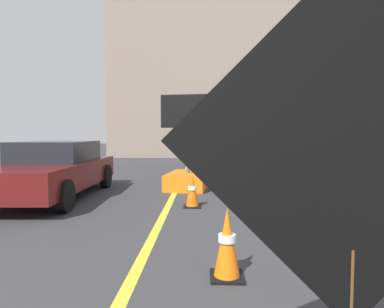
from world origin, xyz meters
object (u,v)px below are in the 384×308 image
Objects in this scene: highway_guide_sign at (267,104)px; arrow_board_trailer at (188,172)px; pickup_car at (54,169)px; traffic_cone_near_sign at (227,243)px; roadwork_sign at (354,152)px; box_truck at (243,128)px; traffic_cone_mid_lane at (192,191)px.

arrow_board_trailer is at bearing -112.06° from highway_guide_sign.
pickup_car is 14.40m from highway_guide_sign.
roadwork_sign is at bearing -79.43° from traffic_cone_near_sign.
pickup_car is 0.96× the size of highway_guide_sign.
roadwork_sign is 8.13m from arrow_board_trailer.
traffic_cone_near_sign is at bearing -48.48° from pickup_car.
roadwork_sign is 18.86m from highway_guide_sign.
pickup_car reaches higher than traffic_cone_near_sign.
arrow_board_trailer is 0.54× the size of highway_guide_sign.
box_truck is 1.53× the size of pickup_car.
arrow_board_trailer is at bearing 96.63° from traffic_cone_near_sign.
pickup_car is (-4.32, 6.50, -0.78)m from roadwork_sign.
highway_guide_sign is at bearing 67.02° from box_truck.
box_truck is at bearing 76.04° from traffic_cone_mid_lane.
highway_guide_sign is at bearing 77.79° from traffic_cone_near_sign.
roadwork_sign is at bearing -99.75° from highway_guide_sign.
highway_guide_sign is at bearing 72.68° from traffic_cone_mid_lane.
traffic_cone_mid_lane is at bearing -107.32° from highway_guide_sign.
box_truck reaches higher than traffic_cone_mid_lane.
pickup_car is at bearing -127.02° from box_truck.
roadwork_sign is 7.84m from pickup_car.
box_truck is 8.69m from traffic_cone_mid_lane.
arrow_board_trailer is at bearing 94.62° from traffic_cone_mid_lane.
traffic_cone_near_sign is (0.69, -5.95, -0.10)m from arrow_board_trailer.
traffic_cone_near_sign is at bearing -81.93° from traffic_cone_mid_lane.
box_truck is at bearing 52.98° from pickup_car.
traffic_cone_mid_lane is at bearing 98.07° from traffic_cone_near_sign.
roadwork_sign is 0.47× the size of highway_guide_sign.
highway_guide_sign is at bearing 67.94° from arrow_board_trailer.
pickup_car is 6.62× the size of traffic_cone_mid_lane.
box_truck is at bearing 68.69° from arrow_board_trailer.
traffic_cone_near_sign is 1.07× the size of traffic_cone_mid_lane.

